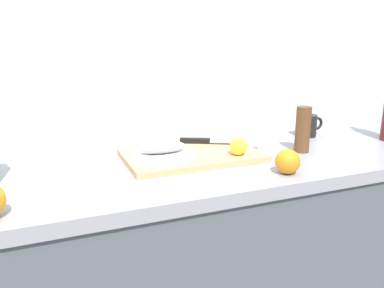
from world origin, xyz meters
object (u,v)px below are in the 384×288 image
at_px(chef_knife, 210,141).
at_px(orange_0, 288,162).
at_px(fish_fillet, 163,147).
at_px(white_plate, 163,155).
at_px(cutting_board, 192,156).
at_px(lemon_0, 239,146).
at_px(coffee_mug_0, 307,125).
at_px(pepper_mill, 303,129).

distance_m(chef_knife, orange_0, 0.35).
bearing_deg(fish_fillet, white_plate, 90.00).
distance_m(cutting_board, fish_fillet, 0.12).
relative_size(fish_fillet, orange_0, 2.09).
xyz_separation_m(lemon_0, orange_0, (0.07, -0.17, -0.01)).
distance_m(white_plate, orange_0, 0.39).
height_order(cutting_board, chef_knife, chef_knife).
bearing_deg(white_plate, chef_knife, 25.83).
distance_m(cutting_board, lemon_0, 0.16).
distance_m(white_plate, fish_fillet, 0.03).
height_order(fish_fillet, coffee_mug_0, coffee_mug_0).
distance_m(orange_0, pepper_mill, 0.26).
bearing_deg(white_plate, lemon_0, -15.71).
distance_m(cutting_board, white_plate, 0.11).
bearing_deg(coffee_mug_0, pepper_mill, -131.97).
bearing_deg(coffee_mug_0, cutting_board, -168.10).
relative_size(chef_knife, pepper_mill, 1.68).
height_order(cutting_board, pepper_mill, pepper_mill).
xyz_separation_m(fish_fillet, lemon_0, (0.24, -0.07, -0.00)).
bearing_deg(coffee_mug_0, chef_knife, -176.30).
xyz_separation_m(cutting_board, fish_fillet, (-0.11, -0.01, 0.04)).
bearing_deg(lemon_0, coffee_mug_0, 24.84).
bearing_deg(fish_fillet, cutting_board, 7.34).
xyz_separation_m(lemon_0, pepper_mill, (0.26, 0.01, 0.03)).
bearing_deg(white_plate, pepper_mill, -6.37).
xyz_separation_m(chef_knife, pepper_mill, (0.29, -0.16, 0.05)).
relative_size(lemon_0, pepper_mill, 0.35).
height_order(chef_knife, pepper_mill, pepper_mill).
height_order(white_plate, orange_0, orange_0).
relative_size(lemon_0, orange_0, 0.78).
bearing_deg(fish_fillet, lemon_0, -15.71).
bearing_deg(chef_knife, cutting_board, -113.16).
bearing_deg(coffee_mug_0, lemon_0, -155.16).
xyz_separation_m(cutting_board, pepper_mill, (0.39, -0.07, 0.07)).
height_order(lemon_0, orange_0, lemon_0).
height_order(lemon_0, pepper_mill, pepper_mill).
bearing_deg(cutting_board, chef_knife, 40.27).
relative_size(chef_knife, lemon_0, 4.74).
bearing_deg(chef_knife, fish_fillet, -127.60).
bearing_deg(white_plate, orange_0, -36.76).
xyz_separation_m(white_plate, coffee_mug_0, (0.67, 0.13, 0.02)).
height_order(white_plate, fish_fillet, fish_fillet).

